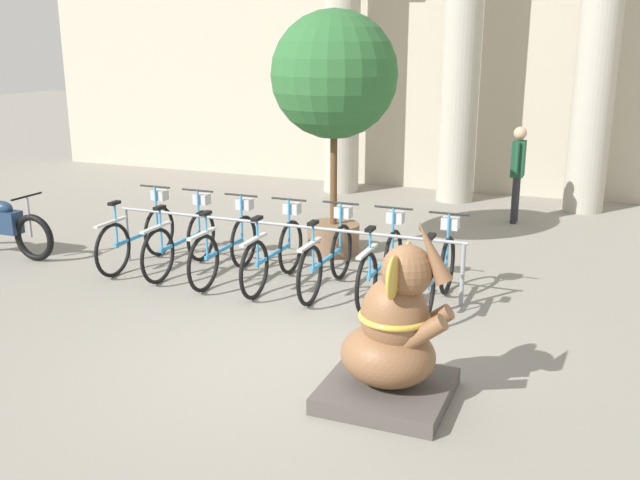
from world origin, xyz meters
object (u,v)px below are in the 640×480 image
at_px(bicycle_5, 381,264).
at_px(elephant_statue, 393,340).
at_px(bicycle_0, 138,235).
at_px(person_pedestrian, 518,166).
at_px(bicycle_4, 327,258).
at_px(bicycle_2, 226,247).
at_px(bicycle_3, 274,253).
at_px(bicycle_6, 438,272).
at_px(bicycle_1, 182,240).
at_px(potted_tree, 334,83).

distance_m(bicycle_5, elephant_statue, 2.52).
xyz_separation_m(bicycle_0, person_pedestrian, (4.45, 4.36, 0.54)).
relative_size(bicycle_4, person_pedestrian, 1.09).
relative_size(bicycle_2, bicycle_3, 1.00).
xyz_separation_m(bicycle_4, person_pedestrian, (1.68, 4.37, 0.54)).
xyz_separation_m(bicycle_3, bicycle_6, (2.08, -0.01, 0.00)).
height_order(bicycle_1, bicycle_3, same).
xyz_separation_m(bicycle_1, bicycle_3, (1.38, -0.05, 0.00)).
distance_m(bicycle_0, bicycle_2, 1.39).
bearing_deg(potted_tree, bicycle_3, -96.23).
bearing_deg(bicycle_5, potted_tree, 127.77).
height_order(bicycle_5, potted_tree, potted_tree).
distance_m(bicycle_2, bicycle_4, 1.39).
relative_size(bicycle_6, elephant_statue, 1.08).
bearing_deg(bicycle_6, bicycle_1, 179.10).
bearing_deg(bicycle_6, elephant_statue, -86.43).
distance_m(bicycle_0, bicycle_1, 0.69).
distance_m(bicycle_0, person_pedestrian, 6.26).
distance_m(bicycle_2, bicycle_6, 2.77).
distance_m(bicycle_4, bicycle_6, 1.39).
bearing_deg(bicycle_2, bicycle_3, 0.22).
height_order(bicycle_5, bicycle_6, same).
bearing_deg(elephant_statue, potted_tree, 117.48).
bearing_deg(person_pedestrian, bicycle_2, -124.76).
relative_size(bicycle_0, bicycle_5, 1.00).
height_order(bicycle_6, potted_tree, potted_tree).
bearing_deg(bicycle_2, bicycle_5, 1.11).
distance_m(bicycle_3, elephant_statue, 3.23).
xyz_separation_m(bicycle_3, potted_tree, (0.17, 1.60, 2.00)).
distance_m(bicycle_4, potted_tree, 2.58).
relative_size(bicycle_2, elephant_statue, 1.08).
height_order(bicycle_2, bicycle_6, same).
relative_size(bicycle_0, bicycle_4, 1.00).
bearing_deg(bicycle_5, bicycle_3, -178.45).
height_order(bicycle_0, bicycle_3, same).
bearing_deg(bicycle_0, potted_tree, 34.47).
xyz_separation_m(bicycle_4, bicycle_6, (1.38, -0.06, 0.00)).
bearing_deg(bicycle_0, bicycle_3, -1.47).
relative_size(bicycle_6, person_pedestrian, 1.09).
height_order(bicycle_1, bicycle_4, same).
distance_m(bicycle_4, person_pedestrian, 4.71).
height_order(bicycle_1, elephant_statue, elephant_statue).
bearing_deg(bicycle_6, bicycle_3, 179.81).
bearing_deg(bicycle_4, elephant_statue, -57.34).
bearing_deg(bicycle_2, potted_tree, 61.58).
distance_m(bicycle_1, bicycle_6, 3.46).
distance_m(bicycle_1, potted_tree, 2.97).
xyz_separation_m(bicycle_1, elephant_statue, (3.61, -2.38, 0.13)).
relative_size(bicycle_2, bicycle_4, 1.00).
xyz_separation_m(bicycle_1, person_pedestrian, (3.76, 4.37, 0.54)).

